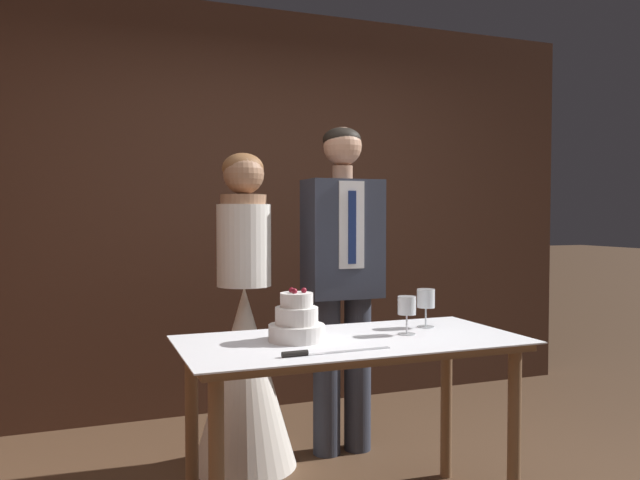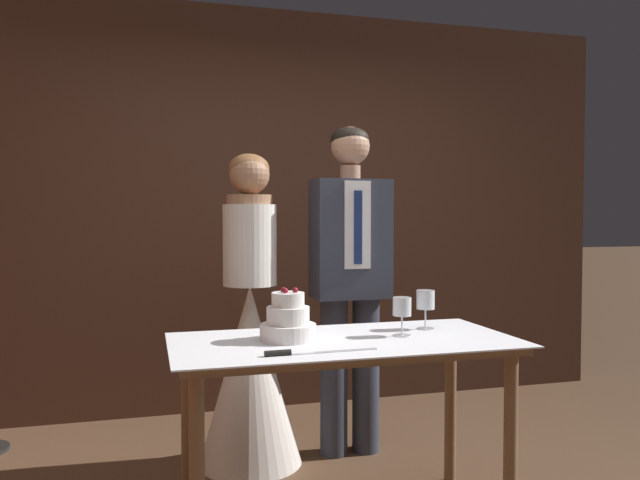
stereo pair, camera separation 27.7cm
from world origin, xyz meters
name	(u,v)px [view 1 (the left image)]	position (x,y,z in m)	size (l,w,h in m)	color
wall_back	(259,210)	(0.00, 2.03, 1.35)	(4.87, 0.12, 2.70)	#472B1E
cake_table	(352,362)	(-0.07, 0.29, 0.69)	(1.44, 0.70, 0.79)	brown
tiered_cake	(297,322)	(-0.30, 0.33, 0.87)	(0.23, 0.23, 0.22)	white
cake_knife	(316,353)	(-0.32, 0.06, 0.80)	(0.44, 0.04, 0.02)	silver
wine_glass_near	(407,308)	(0.19, 0.29, 0.91)	(0.08, 0.08, 0.17)	silver
wine_glass_middle	(426,300)	(0.36, 0.42, 0.91)	(0.08, 0.08, 0.18)	silver
bride	(244,351)	(-0.35, 1.04, 0.60)	(0.54, 0.54, 1.63)	white
groom	(342,270)	(0.20, 1.04, 1.01)	(0.41, 0.25, 1.79)	#333847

